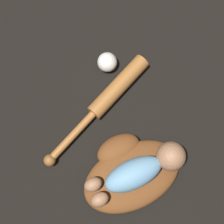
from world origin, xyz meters
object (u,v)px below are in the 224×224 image
baseball_glove (130,172)px  baseball_bat (108,98)px  baby_figure (142,170)px  baseball (107,62)px

baseball_glove → baseball_bat: size_ratio=0.72×
baby_figure → baseball_bat: 0.31m
baseball_bat → baseball: 0.14m
baseball_glove → baby_figure: (0.03, -0.02, 0.08)m
baseball_glove → baby_figure: size_ratio=1.04×
baby_figure → baseball: 0.44m
baseball_glove → baseball_bat: (0.07, 0.28, -0.01)m
baseball_bat → baby_figure: bearing=-97.6°
baseball_bat → baseball: baseball is taller
baby_figure → baseball: baby_figure is taller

